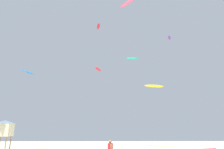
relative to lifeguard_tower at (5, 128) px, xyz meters
The scene contains 8 objects.
lifeguard_tower is the anchor object (origin of this frame).
kite_aloft_0 24.97m from the lifeguard_tower, 13.71° to the left, with size 3.96×1.91×0.42m.
kite_aloft_1 26.90m from the lifeguard_tower, 37.83° to the left, with size 1.10×2.46×0.61m.
kite_aloft_2 22.17m from the lifeguard_tower, 45.44° to the left, with size 1.74×3.27×0.54m.
kite_aloft_3 9.05m from the lifeguard_tower, 40.35° to the left, with size 1.79×2.67×0.52m.
kite_aloft_4 29.90m from the lifeguard_tower, 11.79° to the left, with size 3.32×3.89×0.66m.
kite_aloft_5 45.26m from the lifeguard_tower, 33.58° to the left, with size 1.43×2.62×0.56m.
kite_aloft_7 22.14m from the lifeguard_tower, ahead, with size 2.05×0.74×0.31m.
Camera 1 is at (-0.94, -10.96, 2.24)m, focal length 34.27 mm.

